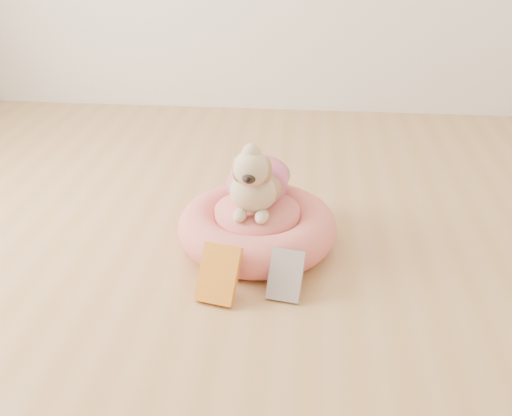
# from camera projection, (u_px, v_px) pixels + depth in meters

# --- Properties ---
(floor) EXTENTS (4.50, 4.50, 0.00)m
(floor) POSITION_uv_depth(u_px,v_px,m) (171.00, 335.00, 1.74)
(floor) COLOR #B7834C
(floor) RESTS_ON ground
(pet_bed) EXTENTS (0.61, 0.61, 0.16)m
(pet_bed) POSITION_uv_depth(u_px,v_px,m) (257.00, 227.00, 2.18)
(pet_bed) COLOR #D66453
(pet_bed) RESTS_ON floor
(dog) EXTENTS (0.30, 0.42, 0.29)m
(dog) POSITION_uv_depth(u_px,v_px,m) (256.00, 169.00, 2.11)
(dog) COLOR brown
(dog) RESTS_ON pet_bed
(book_yellow) EXTENTS (0.16, 0.16, 0.17)m
(book_yellow) POSITION_uv_depth(u_px,v_px,m) (219.00, 274.00, 1.88)
(book_yellow) COLOR gold
(book_yellow) RESTS_ON floor
(book_white) EXTENTS (0.13, 0.13, 0.15)m
(book_white) POSITION_uv_depth(u_px,v_px,m) (286.00, 275.00, 1.90)
(book_white) COLOR white
(book_white) RESTS_ON floor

